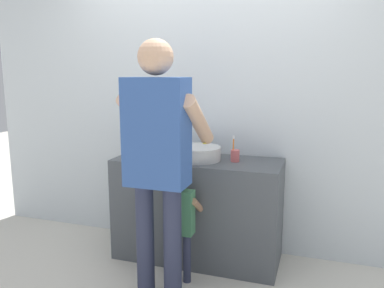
% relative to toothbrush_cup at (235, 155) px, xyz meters
% --- Properties ---
extents(ground_plane, '(14.00, 14.00, 0.00)m').
position_rel_toothbrush_cup_xyz_m(ground_plane, '(-0.30, -0.32, -0.90)').
color(ground_plane, silver).
extents(back_wall, '(4.40, 0.08, 2.70)m').
position_rel_toothbrush_cup_xyz_m(back_wall, '(-0.30, 0.30, 0.45)').
color(back_wall, silver).
rests_on(back_wall, ground).
extents(vanity_cabinet, '(1.36, 0.54, 0.85)m').
position_rel_toothbrush_cup_xyz_m(vanity_cabinet, '(-0.30, -0.02, -0.48)').
color(vanity_cabinet, '#4C5156').
rests_on(vanity_cabinet, ground).
extents(sink_basin, '(0.39, 0.39, 0.11)m').
position_rel_toothbrush_cup_xyz_m(sink_basin, '(-0.30, -0.04, 0.01)').
color(sink_basin, silver).
rests_on(sink_basin, vanity_cabinet).
extents(faucet, '(0.18, 0.14, 0.18)m').
position_rel_toothbrush_cup_xyz_m(faucet, '(-0.30, 0.19, 0.03)').
color(faucet, '#B7BABF').
rests_on(faucet, vanity_cabinet).
extents(toothbrush_cup, '(0.07, 0.07, 0.21)m').
position_rel_toothbrush_cup_xyz_m(toothbrush_cup, '(0.00, 0.00, 0.00)').
color(toothbrush_cup, '#D86666').
rests_on(toothbrush_cup, vanity_cabinet).
extents(child_toddler, '(0.25, 0.26, 0.83)m').
position_rel_toothbrush_cup_xyz_m(child_toddler, '(-0.30, -0.42, -0.41)').
color(child_toddler, '#2D334C').
rests_on(child_toddler, ground).
extents(adult_parent, '(0.55, 0.57, 1.76)m').
position_rel_toothbrush_cup_xyz_m(adult_parent, '(-0.38, -0.65, 0.15)').
color(adult_parent, '#2D334C').
rests_on(adult_parent, ground).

